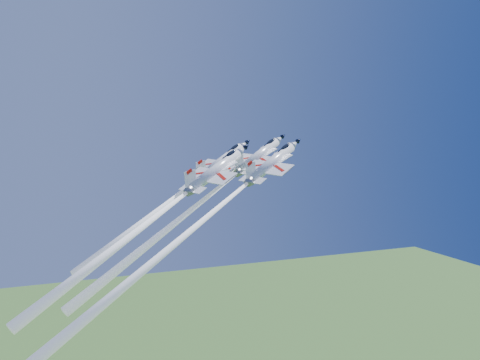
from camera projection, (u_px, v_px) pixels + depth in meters
name	position (u px, v px, depth m)	size (l,w,h in m)	color
jet_lead	(198.00, 204.00, 101.52)	(41.10, 19.82, 38.26)	white
jet_left	(178.00, 195.00, 103.99)	(33.96, 16.65, 30.49)	white
jet_right	(196.00, 226.00, 88.76)	(43.87, 21.03, 42.23)	white
jet_slot	(155.00, 217.00, 93.63)	(39.15, 19.09, 35.57)	white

